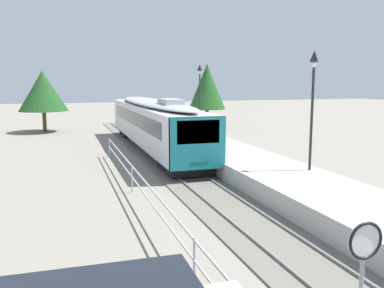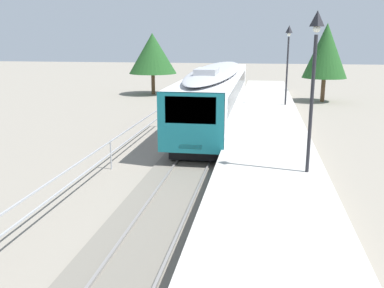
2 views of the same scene
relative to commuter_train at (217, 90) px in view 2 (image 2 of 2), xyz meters
name	(u,v)px [view 2 (image 2 of 2)]	position (x,y,z in m)	size (l,w,h in m)	color
ground_plane	(126,163)	(-3.00, -9.72, -2.15)	(160.00, 160.00, 0.00)	gray
track_rails	(192,165)	(0.00, -9.72, -2.11)	(3.20, 60.00, 0.14)	#6B665B
commuter_train	(217,90)	(0.00, 0.00, 0.00)	(2.82, 20.56, 3.74)	silver
station_platform	(268,159)	(3.25, -9.72, -1.70)	(3.90, 60.00, 0.90)	#B7B5AD
platform_lamp_mid_platform	(314,62)	(4.51, -12.67, 2.47)	(0.34, 0.34, 5.35)	#232328
platform_lamp_far_end	(288,50)	(4.51, 2.95, 2.47)	(0.34, 0.34, 5.35)	#232328
tree_behind_carpark	(326,51)	(8.13, 11.32, 2.22)	(3.78, 3.78, 6.69)	brown
tree_behind_station_far	(153,53)	(-7.79, 13.87, 1.84)	(4.66, 4.66, 5.93)	brown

